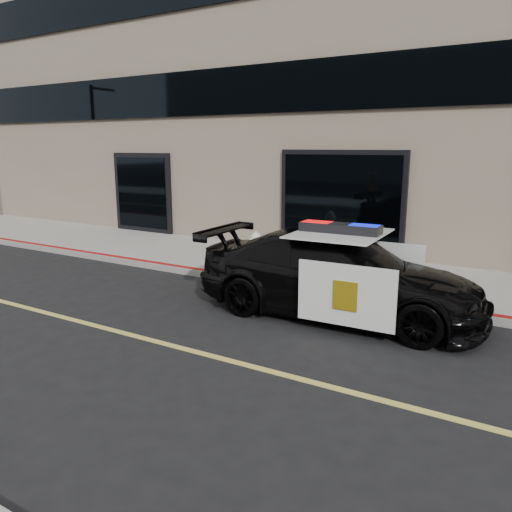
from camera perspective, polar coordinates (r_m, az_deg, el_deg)
The scene contains 5 objects.
ground at distance 7.27m, azimuth -4.02°, elevation -11.62°, with size 120.00×120.00×0.00m, color black.
sidewalk_n at distance 11.70m, azimuth 10.88°, elevation -2.07°, with size 60.00×3.50×0.15m, color gray.
building_n at distance 16.65m, azimuth 18.59°, elevation 22.34°, with size 60.00×7.00×12.00m, color #756856.
police_car at distance 8.93m, azimuth 9.41°, elevation -2.10°, with size 2.56×5.24×1.66m.
fire_hydrant at distance 11.90m, azimuth -0.04°, elevation 0.71°, with size 0.38×0.52×0.83m.
Camera 1 is at (3.84, -5.42, 2.96)m, focal length 35.00 mm.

